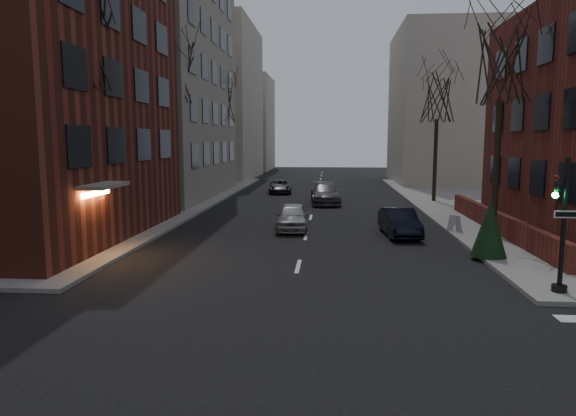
% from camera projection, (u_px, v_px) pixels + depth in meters
% --- Properties ---
extents(building_left_tan, '(18.00, 18.00, 28.00)m').
position_uv_depth(building_left_tan, '(100.00, 19.00, 40.20)').
color(building_left_tan, gray).
rests_on(building_left_tan, ground).
extents(low_wall_right, '(0.35, 16.00, 1.00)m').
position_uv_depth(low_wall_right, '(497.00, 222.00, 25.01)').
color(low_wall_right, maroon).
rests_on(low_wall_right, sidewalk_far_right).
extents(building_distant_la, '(14.00, 16.00, 18.00)m').
position_uv_depth(building_distant_la, '(196.00, 103.00, 61.45)').
color(building_distant_la, '#B4A998').
rests_on(building_distant_la, ground).
extents(building_distant_ra, '(14.00, 14.00, 16.00)m').
position_uv_depth(building_distant_ra, '(462.00, 107.00, 54.19)').
color(building_distant_ra, '#B4A998').
rests_on(building_distant_ra, ground).
extents(building_distant_lb, '(10.00, 12.00, 14.00)m').
position_uv_depth(building_distant_lb, '(238.00, 124.00, 78.34)').
color(building_distant_lb, '#B4A998').
rests_on(building_distant_lb, ground).
extents(traffic_signal, '(0.76, 0.44, 4.00)m').
position_uv_depth(traffic_signal, '(561.00, 234.00, 15.08)').
color(traffic_signal, black).
rests_on(traffic_signal, sidewalk_far_right).
extents(tree_left_a, '(4.18, 4.18, 10.26)m').
position_uv_depth(tree_left_a, '(83.00, 43.00, 20.52)').
color(tree_left_a, '#2D231C').
rests_on(tree_left_a, sidewalk_far_left).
extents(tree_left_b, '(4.40, 4.40, 10.80)m').
position_uv_depth(tree_left_b, '(173.00, 71.00, 32.31)').
color(tree_left_b, '#2D231C').
rests_on(tree_left_b, sidewalk_far_left).
extents(tree_left_c, '(3.96, 3.96, 9.72)m').
position_uv_depth(tree_left_c, '(221.00, 102.00, 46.26)').
color(tree_left_c, '#2D231C').
rests_on(tree_left_c, sidewalk_far_left).
extents(tree_right_a, '(3.96, 3.96, 9.72)m').
position_uv_depth(tree_right_a, '(502.00, 64.00, 23.09)').
color(tree_right_a, '#2D231C').
rests_on(tree_right_a, sidewalk_far_right).
extents(tree_right_b, '(3.74, 3.74, 9.18)m').
position_uv_depth(tree_right_b, '(438.00, 98.00, 36.97)').
color(tree_right_b, '#2D231C').
rests_on(tree_right_b, sidewalk_far_right).
extents(streetlamp_near, '(0.36, 0.36, 6.28)m').
position_uv_depth(streetlamp_near, '(165.00, 147.00, 28.93)').
color(streetlamp_near, black).
rests_on(streetlamp_near, sidewalk_far_left).
extents(streetlamp_far, '(0.36, 0.36, 6.28)m').
position_uv_depth(streetlamp_far, '(232.00, 144.00, 48.69)').
color(streetlamp_far, black).
rests_on(streetlamp_far, sidewalk_far_left).
extents(parked_sedan, '(1.78, 4.19, 1.34)m').
position_uv_depth(parked_sedan, '(399.00, 222.00, 24.84)').
color(parked_sedan, black).
rests_on(parked_sedan, ground).
extents(car_lane_silver, '(1.82, 4.10, 1.37)m').
position_uv_depth(car_lane_silver, '(292.00, 217.00, 26.53)').
color(car_lane_silver, '#9C9DA2').
rests_on(car_lane_silver, ground).
extents(car_lane_gray, '(2.37, 5.22, 1.48)m').
position_uv_depth(car_lane_gray, '(325.00, 194.00, 37.23)').
color(car_lane_gray, '#44444A').
rests_on(car_lane_gray, ground).
extents(car_lane_far, '(2.34, 4.35, 1.16)m').
position_uv_depth(car_lane_far, '(280.00, 186.00, 44.70)').
color(car_lane_far, '#3A3A3E').
rests_on(car_lane_far, ground).
extents(sandwich_board, '(0.52, 0.59, 0.80)m').
position_uv_depth(sandwich_board, '(455.00, 223.00, 25.32)').
color(sandwich_board, silver).
rests_on(sandwich_board, sidewalk_far_right).
extents(evergreen_shrub, '(1.66, 1.66, 2.23)m').
position_uv_depth(evergreen_shrub, '(490.00, 228.00, 19.78)').
color(evergreen_shrub, black).
rests_on(evergreen_shrub, sidewalk_far_right).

